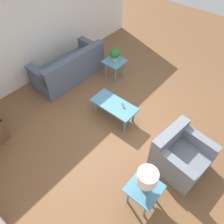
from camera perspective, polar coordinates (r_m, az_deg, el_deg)
name	(u,v)px	position (r m, az deg, el deg)	size (l,w,h in m)	color
ground_plane	(127,124)	(5.11, 3.83, -3.19)	(14.00, 14.00, 0.00)	brown
wall_right	(32,28)	(6.13, -20.24, 19.90)	(0.12, 7.20, 2.70)	white
sofa	(70,69)	(6.21, -11.01, 11.06)	(0.91, 2.00, 0.86)	#4C566B
armchair	(180,155)	(4.44, 17.28, -10.72)	(1.00, 1.01, 0.81)	slate
coffee_table	(114,106)	(4.96, 0.55, 1.64)	(1.06, 0.50, 0.44)	teal
side_table_plant	(115,63)	(6.06, 0.69, 12.56)	(0.52, 0.52, 0.55)	teal
side_table_lamp	(144,190)	(3.83, 8.31, -19.51)	(0.52, 0.52, 0.55)	teal
potted_plant	(115,53)	(5.89, 0.72, 15.04)	(0.28, 0.28, 0.38)	#B2ADA3
table_lamp	(147,179)	(3.44, 9.10, -16.78)	(0.32, 0.32, 0.50)	#997F4C
remote_control	(123,106)	(4.87, 2.99, 1.57)	(0.15, 0.12, 0.02)	#4C4C51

